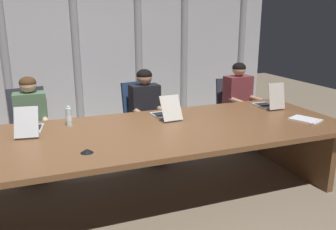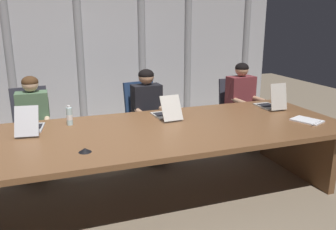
{
  "view_description": "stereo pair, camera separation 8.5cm",
  "coord_description": "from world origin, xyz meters",
  "views": [
    {
      "loc": [
        -0.62,
        -3.14,
        1.8
      ],
      "look_at": [
        0.64,
        0.13,
        0.82
      ],
      "focal_mm": 37.26,
      "sensor_mm": 36.0,
      "label": 1
    },
    {
      "loc": [
        -0.54,
        -3.17,
        1.8
      ],
      "look_at": [
        0.64,
        0.13,
        0.82
      ],
      "focal_mm": 37.26,
      "sensor_mm": 36.0,
      "label": 2
    }
  ],
  "objects": [
    {
      "name": "ground_plane",
      "position": [
        0.0,
        0.0,
        0.0
      ],
      "size": [
        13.39,
        13.39,
        0.0
      ],
      "primitive_type": "plane",
      "color": "#7F705B"
    },
    {
      "name": "conference_table",
      "position": [
        0.0,
        0.0,
        0.6
      ],
      "size": [
        4.91,
        1.47,
        0.72
      ],
      "color": "brown",
      "rests_on": "ground_plane"
    },
    {
      "name": "curtain_backdrop",
      "position": [
        -0.0,
        2.47,
        1.58
      ],
      "size": [
        6.7,
        0.17,
        3.16
      ],
      "color": "#B2B2B7",
      "rests_on": "ground_plane"
    },
    {
      "name": "laptop_left_mid",
      "position": [
        -0.72,
        0.36,
        0.78
      ],
      "size": [
        0.27,
        0.49,
        0.28
      ],
      "rotation": [
        0.0,
        0.0,
        1.43
      ],
      "color": "#BCBCC1",
      "rests_on": "conference_table"
    },
    {
      "name": "laptop_center",
      "position": [
        0.71,
        0.38,
        0.77
      ],
      "size": [
        0.25,
        0.45,
        0.27
      ],
      "rotation": [
        0.0,
        0.0,
        1.64
      ],
      "color": "beige",
      "rests_on": "conference_table"
    },
    {
      "name": "laptop_right_mid",
      "position": [
        2.07,
        0.34,
        0.78
      ],
      "size": [
        0.22,
        0.4,
        0.33
      ],
      "rotation": [
        0.0,
        0.0,
        1.57
      ],
      "color": "beige",
      "rests_on": "conference_table"
    },
    {
      "name": "office_chair_left_mid",
      "position": [
        -0.72,
        1.21,
        0.36
      ],
      "size": [
        0.6,
        0.61,
        0.98
      ],
      "rotation": [
        0.0,
        0.0,
        -1.4
      ],
      "color": "#2D2D38",
      "rests_on": "ground_plane"
    },
    {
      "name": "office_chair_center",
      "position": [
        0.69,
        1.21,
        0.36
      ],
      "size": [
        0.6,
        0.61,
        0.96
      ],
      "rotation": [
        0.0,
        0.0,
        -1.4
      ],
      "color": "navy",
      "rests_on": "ground_plane"
    },
    {
      "name": "office_chair_right_mid",
      "position": [
        2.11,
        1.21,
        0.35
      ],
      "size": [
        0.6,
        0.6,
        0.92
      ],
      "rotation": [
        0.0,
        0.0,
        -1.68
      ],
      "color": "#2D2D38",
      "rests_on": "ground_plane"
    },
    {
      "name": "person_left_mid",
      "position": [
        -0.71,
        1.05,
        0.65
      ],
      "size": [
        0.37,
        0.55,
        1.15
      ],
      "rotation": [
        0.0,
        0.0,
        -1.58
      ],
      "color": "#4C6B4C",
      "rests_on": "ground_plane"
    },
    {
      "name": "person_center",
      "position": [
        0.7,
        1.05,
        0.67
      ],
      "size": [
        0.41,
        0.56,
        1.17
      ],
      "rotation": [
        0.0,
        0.0,
        -1.52
      ],
      "color": "black",
      "rests_on": "ground_plane"
    },
    {
      "name": "person_right_mid",
      "position": [
        2.12,
        1.05,
        0.67
      ],
      "size": [
        0.42,
        0.56,
        1.19
      ],
      "rotation": [
        0.0,
        0.0,
        -1.5
      ],
      "color": "brown",
      "rests_on": "ground_plane"
    },
    {
      "name": "water_bottle_primary",
      "position": [
        -0.33,
        0.45,
        0.81
      ],
      "size": [
        0.06,
        0.06,
        0.21
      ],
      "color": "silver",
      "rests_on": "conference_table"
    },
    {
      "name": "conference_mic_left_side",
      "position": [
        -0.28,
        -0.39,
        0.74
      ],
      "size": [
        0.11,
        0.11,
        0.03
      ],
      "primitive_type": "cone",
      "color": "black",
      "rests_on": "conference_table"
    },
    {
      "name": "spiral_notepad",
      "position": [
        2.09,
        -0.28,
        0.73
      ],
      "size": [
        0.32,
        0.37,
        0.03
      ],
      "rotation": [
        0.0,
        0.0,
        0.4
      ],
      "color": "silver",
      "rests_on": "conference_table"
    }
  ]
}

